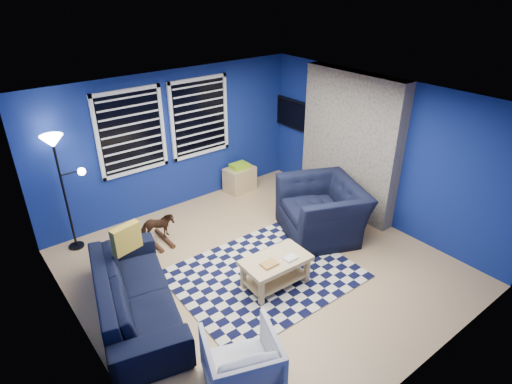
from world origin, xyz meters
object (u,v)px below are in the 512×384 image
(coffee_table, at_px, (276,266))
(cabinet, at_px, (240,178))
(armchair_big, at_px, (322,210))
(floor_lamp, at_px, (58,158))
(rocking_horse, at_px, (158,227))
(sofa, at_px, (135,293))
(tv, at_px, (295,115))
(armchair_bent, at_px, (241,362))

(coffee_table, relative_size, cabinet, 1.56)
(armchair_big, bearing_deg, floor_lamp, -99.83)
(coffee_table, bearing_deg, rocking_horse, 112.03)
(armchair_big, xyz_separation_m, coffee_table, (-1.47, -0.56, -0.12))
(rocking_horse, xyz_separation_m, floor_lamp, (-1.09, 0.70, 1.25))
(sofa, xyz_separation_m, floor_lamp, (-0.12, 2.01, 1.21))
(sofa, distance_m, coffee_table, 1.88)
(tv, relative_size, sofa, 0.44)
(cabinet, height_order, floor_lamp, floor_lamp)
(coffee_table, distance_m, cabinet, 3.00)
(cabinet, relative_size, floor_lamp, 0.33)
(armchair_bent, bearing_deg, rocking_horse, -80.02)
(armchair_bent, bearing_deg, cabinet, -105.60)
(tv, relative_size, rocking_horse, 1.90)
(sofa, bearing_deg, armchair_big, -77.55)
(cabinet, bearing_deg, sofa, -152.15)
(rocking_horse, height_order, cabinet, cabinet)
(sofa, xyz_separation_m, coffee_table, (1.76, -0.67, -0.01))
(floor_lamp, bearing_deg, cabinet, 0.06)
(rocking_horse, bearing_deg, armchair_bent, -170.62)
(rocking_horse, bearing_deg, coffee_table, -138.34)
(armchair_big, bearing_deg, armchair_bent, -38.08)
(sofa, height_order, cabinet, sofa)
(cabinet, bearing_deg, armchair_big, -91.56)
(sofa, height_order, rocking_horse, sofa)
(tv, height_order, cabinet, tv)
(armchair_big, bearing_deg, tv, 172.89)
(cabinet, xyz_separation_m, floor_lamp, (-3.23, -0.00, 1.29))
(armchair_big, relative_size, armchair_bent, 1.79)
(armchair_bent, height_order, coffee_table, armchair_bent)
(rocking_horse, bearing_deg, floor_lamp, 76.76)
(sofa, bearing_deg, floor_lamp, 17.84)
(tv, xyz_separation_m, rocking_horse, (-3.33, -0.45, -1.11))
(armchair_big, bearing_deg, cabinet, -153.98)
(armchair_bent, distance_m, cabinet, 4.59)
(armchair_bent, relative_size, coffee_table, 0.79)
(cabinet, distance_m, floor_lamp, 3.47)
(armchair_big, xyz_separation_m, cabinet, (-0.13, 2.12, -0.19))
(sofa, bearing_deg, rocking_horse, -21.93)
(cabinet, bearing_deg, tv, -17.02)
(armchair_big, distance_m, rocking_horse, 2.68)
(tv, xyz_separation_m, cabinet, (-1.19, 0.25, -1.15))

